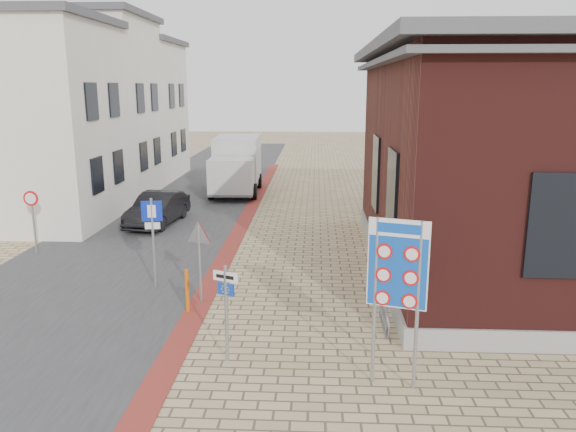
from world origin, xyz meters
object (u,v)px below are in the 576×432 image
(essen_sign, at_px, (226,300))
(border_sign, at_px, (398,267))
(box_truck, at_px, (236,165))
(sedan, at_px, (158,209))
(parking_sign, at_px, (153,227))
(bollard, at_px, (187,291))

(essen_sign, bearing_deg, border_sign, 8.67)
(essen_sign, bearing_deg, box_truck, 119.76)
(sedan, bearing_deg, essen_sign, -60.88)
(parking_sign, bearing_deg, border_sign, -46.93)
(box_truck, distance_m, border_sign, 20.28)
(border_sign, distance_m, parking_sign, 7.84)
(bollard, bearing_deg, essen_sign, -60.83)
(box_truck, relative_size, parking_sign, 2.19)
(box_truck, distance_m, essen_sign, 18.79)
(parking_sign, bearing_deg, essen_sign, -64.35)
(bollard, bearing_deg, border_sign, -35.16)
(border_sign, height_order, bollard, border_sign)
(parking_sign, height_order, bollard, parking_sign)
(sedan, xyz_separation_m, box_truck, (2.26, 7.09, 0.86))
(sedan, height_order, border_sign, border_sign)
(border_sign, bearing_deg, essen_sign, -176.22)
(parking_sign, bearing_deg, bollard, -59.58)
(border_sign, distance_m, bollard, 6.02)
(sedan, xyz_separation_m, essen_sign, (4.67, -11.54, 0.68))
(essen_sign, distance_m, parking_sign, 5.01)
(border_sign, bearing_deg, sedan, 140.35)
(box_truck, relative_size, essen_sign, 2.75)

